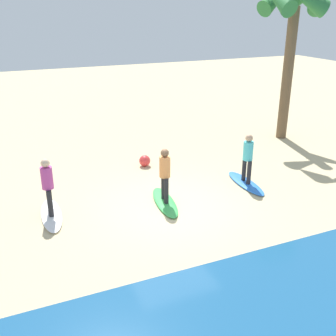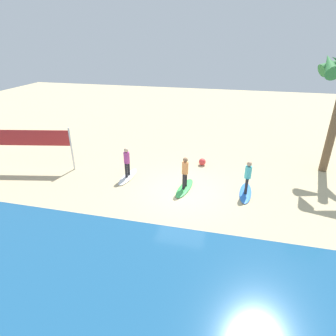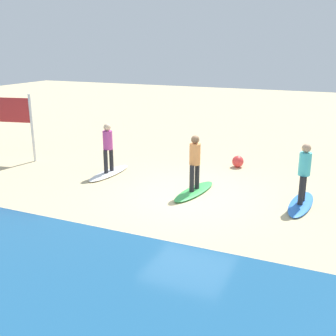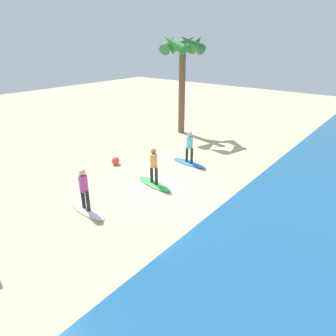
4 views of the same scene
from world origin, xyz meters
The scene contains 9 objects.
ground_plane centered at (0.00, 0.00, 0.00)m, with size 60.00×60.00×0.00m, color #CCB789.
surfboard_blue centered at (-3.02, -0.49, 0.04)m, with size 2.10×0.56×0.09m, color blue.
surfer_blue centered at (-3.02, -0.49, 1.04)m, with size 0.32×0.46×1.64m.
surfboard_green centered at (-0.02, -0.27, 0.04)m, with size 2.10×0.56×0.09m, color green.
surfer_green centered at (-0.02, -0.27, 1.04)m, with size 0.32×0.46×1.64m.
surfboard_white centered at (3.24, -0.81, 0.04)m, with size 2.10×0.56×0.09m, color white.
surfer_white centered at (3.24, -0.81, 1.04)m, with size 0.32×0.46×1.64m.
palm_tree centered at (-7.40, -4.25, 5.18)m, with size 2.88×3.03×6.47m.
beach_ball centered at (-0.53, -3.38, 0.21)m, with size 0.41×0.41×0.41m, color #E53838.
Camera 4 is at (8.83, 7.65, 5.96)m, focal length 31.72 mm.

